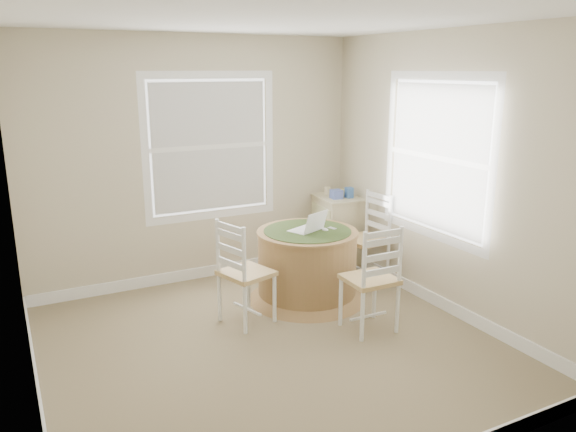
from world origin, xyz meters
TOP-DOWN VIEW (x-y plane):
  - room at (0.17, 0.16)m, footprint 3.64×3.64m
  - round_table at (0.76, 0.75)m, footprint 1.18×1.18m
  - chair_left at (0.01, 0.53)m, footprint 0.50×0.52m
  - chair_near at (0.91, -0.11)m, footprint 0.43×0.41m
  - chair_right at (1.55, 0.88)m, footprint 0.44×0.46m
  - laptop at (0.76, 0.74)m, footprint 0.39×0.37m
  - mouse at (0.92, 0.68)m, footprint 0.08×0.10m
  - phone at (1.02, 0.70)m, footprint 0.07×0.10m
  - keys at (0.92, 0.82)m, footprint 0.07×0.06m
  - corner_chest at (1.59, 1.51)m, footprint 0.51×0.65m
  - tissue_box at (1.52, 1.42)m, footprint 0.13×0.13m
  - box_yellow at (1.64, 1.57)m, footprint 0.16×0.11m
  - box_blue at (1.67, 1.38)m, footprint 0.09×0.09m
  - cup_cream at (1.54, 1.67)m, footprint 0.07×0.07m

SIDE VIEW (x-z plane):
  - round_table at x=0.76m, z-range 0.03..0.75m
  - corner_chest at x=1.59m, z-range 0.00..0.82m
  - chair_left at x=0.01m, z-range 0.00..0.95m
  - chair_near at x=0.91m, z-range 0.00..0.95m
  - chair_right at x=1.55m, z-range 0.00..0.95m
  - phone at x=1.02m, z-range 0.70..0.72m
  - keys at x=0.92m, z-range 0.70..0.73m
  - mouse at x=0.92m, z-range 0.70..0.73m
  - laptop at x=0.76m, z-range 0.63..0.85m
  - box_yellow at x=1.64m, z-range 0.82..0.88m
  - cup_cream at x=1.54m, z-range 0.82..0.91m
  - tissue_box at x=1.52m, z-range 0.82..0.92m
  - box_blue at x=1.67m, z-range 0.82..0.94m
  - room at x=0.17m, z-range -0.02..2.62m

